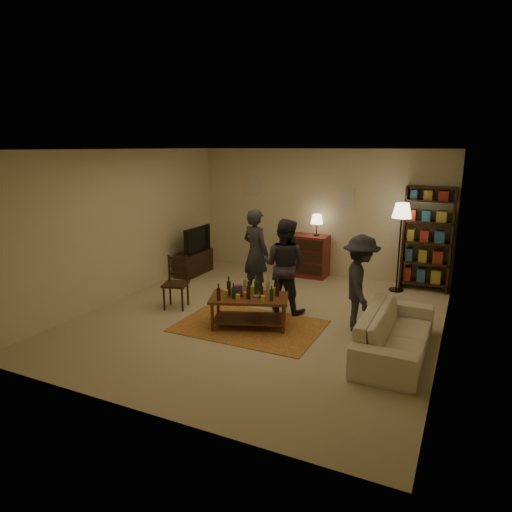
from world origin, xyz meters
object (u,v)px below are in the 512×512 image
Objects in this scene: bookshelf at (427,238)px; person_right at (285,266)px; dining_chair at (176,280)px; person_left at (256,253)px; sofa at (396,332)px; person_by_sofa at (360,283)px; floor_lamp at (402,217)px; dresser at (305,254)px; coffee_table at (249,300)px; tv_stand at (194,257)px.

bookshelf is 1.26× the size of person_right.
person_left is at bearing 34.27° from dining_chair.
person_by_sofa reaches higher than sofa.
person_left is (-2.79, 1.47, 0.51)m from sofa.
bookshelf is 0.70m from floor_lamp.
bookshelf is at bearing -127.57° from person_right.
dresser is 1.72m from person_left.
floor_lamp is 2.60m from person_right.
person_left is at bearing -103.64° from dresser.
dresser is at bearing 93.41° from coffee_table.
person_right is 1.37m from person_by_sofa.
person_right is (0.23, 0.88, 0.37)m from coffee_table.
coffee_table is 3.52m from floor_lamp.
sofa is 1.41× the size of person_by_sofa.
floor_lamp is at bearing -7.08° from dresser.
bookshelf is at bearing 1.57° from dresser.
floor_lamp is at bearing -129.94° from person_left.
bookshelf is 3.32m from person_left.
sofa is at bearing -90.82° from bookshelf.
floor_lamp is (-0.46, -0.31, 0.42)m from bookshelf.
floor_lamp is 3.12m from sofa.
dining_chair is at bearing -142.58° from bookshelf.
person_right is 1.08× the size of person_by_sofa.
coffee_table is 0.99× the size of dresser.
coffee_table is 0.67× the size of bookshelf.
person_by_sofa is (2.15, -0.84, -0.08)m from person_left.
sofa is 2.23m from person_right.
person_right reaches higher than tv_stand.
bookshelf is 1.17× the size of floor_lamp.
person_right is at bearing 2.31° from dining_chair.
person_left reaches higher than person_by_sofa.
tv_stand is 4.42m from floor_lamp.
bookshelf reaches higher than tv_stand.
tv_stand is 5.14m from sofa.
dining_chair reaches higher than sofa.
bookshelf is 0.97× the size of sofa.
bookshelf is 1.23× the size of person_left.
dining_chair is 0.62× the size of person_by_sofa.
person_left is at bearing -148.93° from bookshelf.
person_left is 0.99m from person_right.
dresser reaches higher than dining_chair.
person_left is (-2.84, -1.71, -0.22)m from bookshelf.
dining_chair is at bearing 78.86° from person_by_sofa.
sofa is 3.20m from person_left.
dining_chair is at bearing 70.90° from person_left.
sofa is (0.41, -2.87, -1.15)m from floor_lamp.
floor_lamp is at bearing -124.46° from person_right.
floor_lamp reaches higher than person_right.
coffee_table is 3.27m from tv_stand.
coffee_table reaches higher than sofa.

